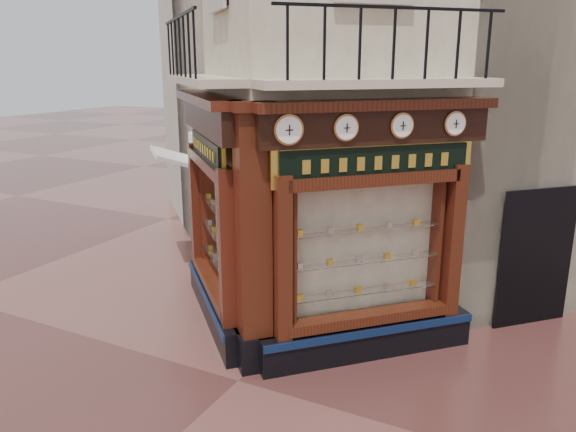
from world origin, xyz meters
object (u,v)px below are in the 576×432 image
Objects in this scene: corner_pilaster at (253,244)px; signboard_right at (376,162)px; signboard_left at (207,148)px; clock_c at (402,126)px; awning at (181,266)px; clock_a at (289,130)px; clock_b at (346,128)px; clock_d at (455,124)px.

corner_pilaster reaches higher than signboard_right.
signboard_right is at bearing -135.00° from signboard_left.
clock_c is 3.27m from signboard_left.
awning is at bearing 3.56° from signboard_left.
clock_b is at bearing 0.00° from clock_a.
clock_a is at bearing -175.32° from signboard_right.
clock_b is at bearing -180.00° from clock_c.
clock_a reaches higher than clock_d.
clock_d is at bearing 0.00° from clock_b.
signboard_left is (-3.84, -0.76, -0.52)m from clock_d.
corner_pilaster is 1.77m from clock_a.
awning is (-4.84, 2.41, -3.62)m from clock_b.
clock_a is 0.25× the size of awning.
clock_a is 1.45m from signboard_right.
awning is at bearing 99.94° from clock_a.
clock_c is (0.60, 0.60, 0.00)m from clock_b.
signboard_left is at bearing 135.00° from signboard_right.
clock_a is at bearing -161.82° from signboard_left.
clock_c is 0.62m from signboard_right.
awning is 0.72× the size of signboard_right.
clock_b is at bearing -19.33° from corner_pilaster.
clock_d is at bearing -123.82° from signboard_left.
clock_c is 0.22× the size of awning.
signboard_left is at bearing 137.63° from clock_c.
clock_a is 0.18× the size of signboard_right.
awning is at bearing 114.16° from signboard_right.
clock_b is at bearing -180.00° from clock_d.
awning is 6.31m from signboard_right.
clock_b is at bearing -168.27° from signboard_right.
clock_d is 0.22× the size of awning.
clock_a is at bearing -180.00° from clock_d.
clock_a is 1.12× the size of clock_b.
clock_c is at bearing -153.37° from awning.
signboard_left is (-1.46, 1.01, 1.15)m from corner_pilaster.
signboard_right is (0.30, 0.45, -0.52)m from clock_b.
awning is 0.85× the size of signboard_left.
clock_a reaches higher than signboard_left.
clock_b reaches higher than signboard_left.
clock_b is 1.01× the size of clock_c.
corner_pilaster is at bearing 168.35° from clock_c.
signboard_left is at bearing 125.17° from clock_b.
clock_d reaches higher than signboard_left.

